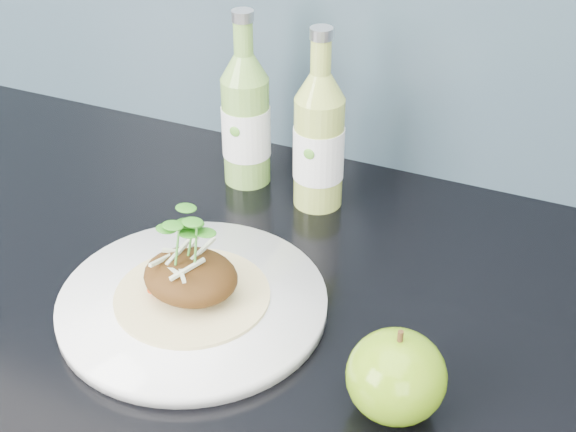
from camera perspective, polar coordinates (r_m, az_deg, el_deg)
name	(u,v)px	position (r m, az deg, el deg)	size (l,w,h in m)	color
dinner_plate	(193,303)	(0.83, -6.78, -6.17)	(0.29, 0.29, 0.02)	white
pork_taco	(190,275)	(0.81, -6.95, -4.16)	(0.16, 0.16, 0.10)	tan
green_apple	(396,376)	(0.71, 7.70, -11.24)	(0.11, 0.11, 0.09)	#58860E
cider_bottle_left	(246,120)	(1.00, -3.02, 6.85)	(0.07, 0.07, 0.22)	#75A645
cider_bottle_right	(319,141)	(0.95, 2.21, 5.35)	(0.08, 0.08, 0.22)	#A6BA4D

